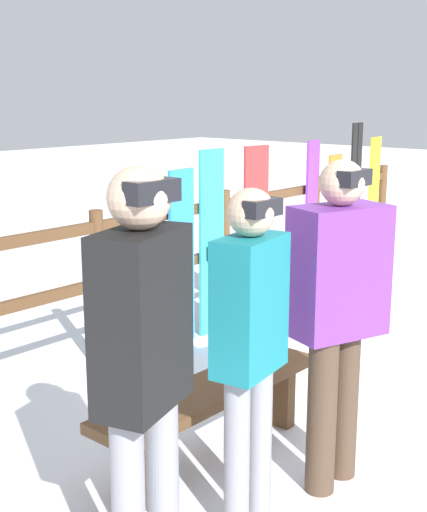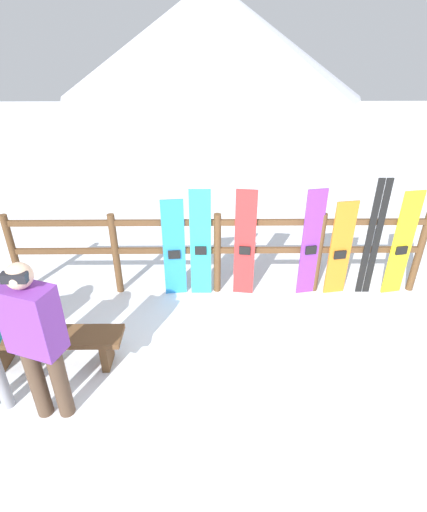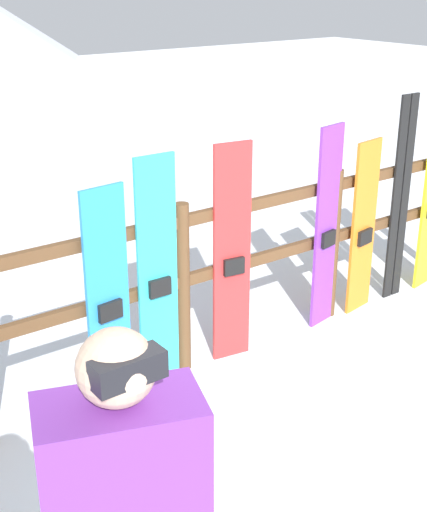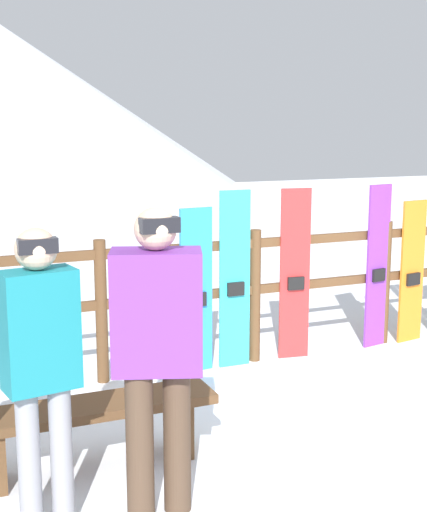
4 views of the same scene
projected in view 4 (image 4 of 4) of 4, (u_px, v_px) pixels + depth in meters
ground_plane at (355, 429)px, 5.07m from camera, size 40.00×40.00×0.00m
fence at (255, 283)px, 6.41m from camera, size 5.76×0.10×1.21m
bench at (93, 419)px, 4.44m from camera, size 1.56×0.36×0.43m
person_purple at (157, 343)px, 3.80m from camera, size 0.54×0.41×1.72m
person_teal at (41, 357)px, 3.65m from camera, size 0.40×0.26×1.63m
snowboard_blue at (196, 291)px, 6.13m from camera, size 0.30×0.08×1.44m
snowboard_cyan at (235, 280)px, 6.26m from camera, size 0.29×0.06×1.58m
snowboard_red at (295, 275)px, 6.49m from camera, size 0.28×0.09×1.57m
snowboard_purple at (378, 267)px, 6.84m from camera, size 0.28×0.09×1.58m
snowboard_orange at (412, 272)px, 7.01m from camera, size 0.31×0.09×1.41m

